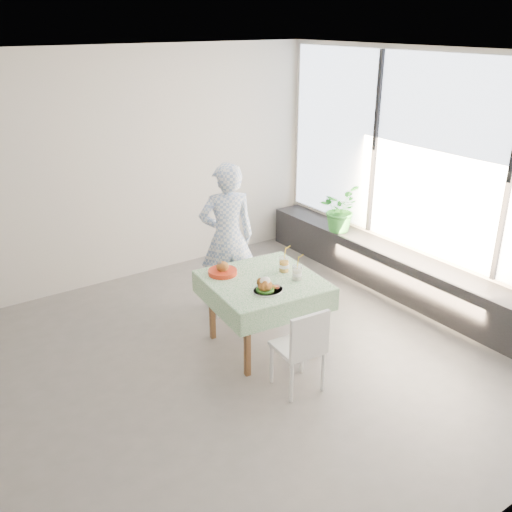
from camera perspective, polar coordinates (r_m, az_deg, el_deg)
floor at (r=5.42m, az=-5.14°, el=-11.91°), size 6.00×6.00×0.00m
ceiling at (r=4.47m, az=-6.46°, el=19.14°), size 6.00×6.00×0.00m
wall_back at (r=6.96m, az=-16.00°, el=8.00°), size 6.00×0.02×2.80m
wall_front at (r=3.06m, az=18.50°, el=-11.72°), size 6.00×0.02×2.80m
wall_right at (r=6.67m, az=17.49°, el=7.20°), size 0.02×5.00×2.80m
window_pane at (r=6.59m, az=17.58°, el=9.26°), size 0.01×4.80×2.18m
window_ledge at (r=6.90m, az=15.34°, el=-2.23°), size 0.40×4.80×0.50m
cafe_table at (r=5.62m, az=0.71°, el=-4.92°), size 1.14×1.14×0.74m
chair_far at (r=6.42m, az=-2.58°, el=-3.38°), size 0.50×0.50×0.80m
chair_near at (r=5.13m, az=4.22°, el=-10.65°), size 0.41×0.41×0.81m
diner at (r=6.26m, az=-2.90°, el=1.84°), size 0.71×0.57×1.68m
main_dish at (r=5.22m, az=1.07°, el=-3.11°), size 0.30×0.30×0.15m
juice_cup_orange at (r=5.64m, az=2.82°, el=-0.90°), size 0.11×0.11×0.30m
juice_cup_lemonade at (r=5.48m, az=4.12°, el=-1.72°), size 0.10×0.10×0.28m
second_dish at (r=5.59m, az=-3.36°, el=-1.45°), size 0.28×0.28×0.13m
potted_plant at (r=7.44m, az=8.33°, el=4.71°), size 0.70×0.68×0.59m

